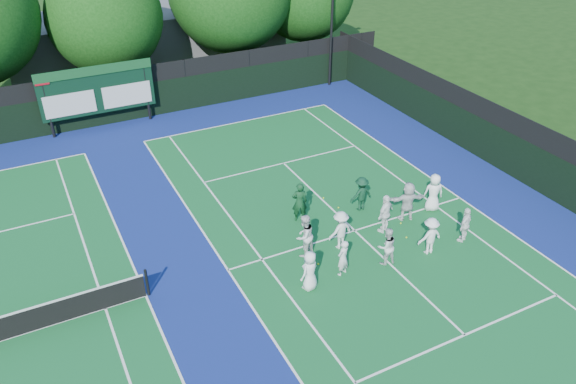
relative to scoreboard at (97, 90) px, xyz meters
name	(u,v)px	position (x,y,z in m)	size (l,w,h in m)	color
ground	(369,244)	(7.01, -15.59, -2.19)	(120.00, 120.00, 0.00)	#16350E
court_apron	(215,274)	(1.01, -14.59, -2.19)	(34.00, 32.00, 0.01)	navy
near_court	(355,231)	(7.01, -14.59, -2.18)	(11.05, 23.85, 0.01)	#125A28
back_fence	(117,99)	(1.01, 0.41, -0.83)	(34.00, 0.08, 3.00)	black
divider_fence_right	(524,154)	(16.01, -14.59, -0.83)	(0.08, 32.00, 3.00)	black
scoreboard	(97,90)	(0.00, 0.00, 0.00)	(6.00, 0.21, 3.55)	black
clubhouse	(149,41)	(5.01, 8.41, -0.19)	(18.00, 6.00, 4.00)	#5A5B60
tree_c	(108,19)	(1.81, 3.99, 2.61)	(6.55, 6.55, 8.25)	black
tennis_ball_0	(307,279)	(3.85, -16.38, -2.16)	(0.07, 0.07, 0.07)	#CDE71B
tennis_ball_1	(323,198)	(7.12, -11.89, -2.16)	(0.07, 0.07, 0.07)	#CDE71B
tennis_ball_2	(406,237)	(8.56, -15.93, -2.16)	(0.07, 0.07, 0.07)	#CDE71B
tennis_ball_3	(318,264)	(4.64, -15.80, -2.16)	(0.07, 0.07, 0.07)	#CDE71B
tennis_ball_4	(338,208)	(7.30, -12.86, -2.16)	(0.07, 0.07, 0.07)	#CDE71B
tennis_ball_5	(401,223)	(8.96, -15.03, -2.16)	(0.07, 0.07, 0.07)	#CDE71B
player_front_0	(310,271)	(3.72, -16.78, -1.42)	(0.76, 0.49, 1.55)	white
player_front_1	(343,258)	(5.13, -16.65, -1.46)	(0.53, 0.35, 1.46)	silver
player_front_2	(387,246)	(6.89, -16.82, -1.43)	(0.74, 0.58, 1.52)	silver
player_front_3	(430,236)	(8.72, -17.04, -1.42)	(0.99, 0.57, 1.53)	white
player_front_4	(465,225)	(10.43, -17.06, -1.44)	(0.88, 0.37, 1.50)	white
player_back_0	(304,236)	(4.46, -15.01, -1.33)	(0.84, 0.66, 1.73)	silver
player_back_1	(340,230)	(5.90, -15.22, -1.39)	(1.03, 0.59, 1.59)	silver
player_back_2	(385,214)	(8.04, -15.12, -1.35)	(0.99, 0.41, 1.68)	white
player_back_3	(408,201)	(9.36, -14.81, -1.33)	(1.59, 0.51, 1.72)	silver
player_back_4	(433,193)	(10.77, -14.73, -1.34)	(0.83, 0.54, 1.69)	white
coach_left	(300,202)	(5.39, -12.88, -1.32)	(0.64, 0.42, 1.75)	#0F391C
coach_right	(361,194)	(8.08, -13.35, -1.42)	(1.00, 0.57, 1.55)	#0E341F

